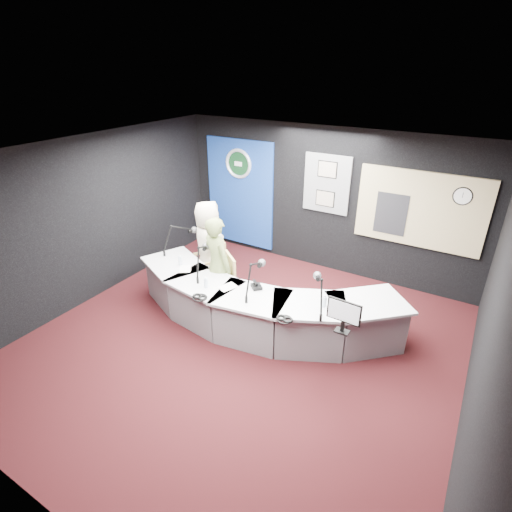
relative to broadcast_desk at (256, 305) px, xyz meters
The scene contains 33 objects.
ground 0.67m from the broadcast_desk, 84.81° to the right, with size 6.00×6.00×0.00m, color black.
ceiling 2.49m from the broadcast_desk, 84.81° to the right, with size 6.00×6.00×0.02m, color silver.
wall_back 2.66m from the broadcast_desk, 88.83° to the left, with size 6.00×0.02×2.80m, color black.
wall_front 3.70m from the broadcast_desk, 89.19° to the right, with size 6.00×0.02×2.80m, color black.
wall_left 3.17m from the broadcast_desk, 169.44° to the right, with size 0.02×6.00×2.80m, color black.
wall_right 3.26m from the broadcast_desk, 10.22° to the right, with size 0.02×6.00×2.80m, color black.
broadcast_desk is the anchor object (origin of this frame).
backdrop_panel 3.17m from the broadcast_desk, 127.40° to the left, with size 1.60×0.05×2.30m, color navy.
agency_seal 3.38m from the broadcast_desk, 127.86° to the left, with size 0.63×0.63×0.07m, color silver.
seal_center 3.38m from the broadcast_desk, 127.80° to the left, with size 0.48×0.48×0.01m, color #0E3318.
pinboard 2.79m from the broadcast_desk, 87.63° to the left, with size 0.90×0.04×1.10m, color slate.
framed_photo_upper 2.91m from the broadcast_desk, 87.60° to the left, with size 0.34×0.02×0.27m, color gray.
framed_photo_lower 2.63m from the broadcast_desk, 87.60° to the left, with size 0.34×0.02×0.27m, color gray.
booth_window_frame 3.24m from the broadcast_desk, 53.36° to the left, with size 2.12×0.06×1.32m, color tan.
booth_glow 3.23m from the broadcast_desk, 53.24° to the left, with size 2.00×0.02×1.20m, color beige.
equipment_rack 2.93m from the broadcast_desk, 60.54° to the left, with size 0.55×0.02×0.75m, color black.
wall_clock 3.71m from the broadcast_desk, 44.88° to the left, with size 0.28×0.28×0.01m, color white.
armchair_left 1.47m from the broadcast_desk, 156.36° to the left, with size 0.54×0.54×0.96m, color tan, non-canonical shape.
armchair_right 0.82m from the broadcast_desk, behind, with size 0.48×0.48×0.85m, color tan, non-canonical shape.
draped_jacket 1.72m from the broadcast_desk, 152.04° to the left, with size 0.50×0.10×0.70m, color gray.
person_man 1.54m from the broadcast_desk, 156.36° to the left, with size 0.82×0.54×1.69m, color beige.
person_woman 0.93m from the broadcast_desk, behind, with size 0.61×0.40×1.66m, color olive.
computer_monitor 1.75m from the broadcast_desk, 16.17° to the right, with size 0.45×0.03×0.31m, color black.
desk_phone 0.41m from the broadcast_desk, 55.03° to the right, with size 0.18×0.14×0.04m, color black.
headphones_near 1.06m from the broadcast_desk, 36.52° to the right, with size 0.23×0.23×0.04m, color black.
headphones_far 0.98m from the broadcast_desk, 124.35° to the right, with size 0.24×0.24×0.04m, color black.
paper_stack 1.33m from the broadcast_desk, behind, with size 0.18×0.26×0.00m, color white.
notepad 0.58m from the broadcast_desk, 140.44° to the right, with size 0.19×0.27×0.00m, color white.
boom_mic_a 1.93m from the broadcast_desk, 169.88° to the left, with size 0.35×0.69×0.60m, color black, non-canonical shape.
boom_mic_b 1.15m from the broadcast_desk, behind, with size 0.37×0.69×0.60m, color black, non-canonical shape.
boom_mic_c 0.71m from the broadcast_desk, 65.95° to the right, with size 0.22×0.73×0.60m, color black, non-canonical shape.
boom_mic_d 1.26m from the broadcast_desk, ahead, with size 0.42×0.66×0.60m, color black, non-canonical shape.
water_bottles 0.54m from the broadcast_desk, 123.40° to the right, with size 2.62×0.50×0.18m, color silver, non-canonical shape.
Camera 1 is at (2.66, -3.98, 3.87)m, focal length 28.00 mm.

